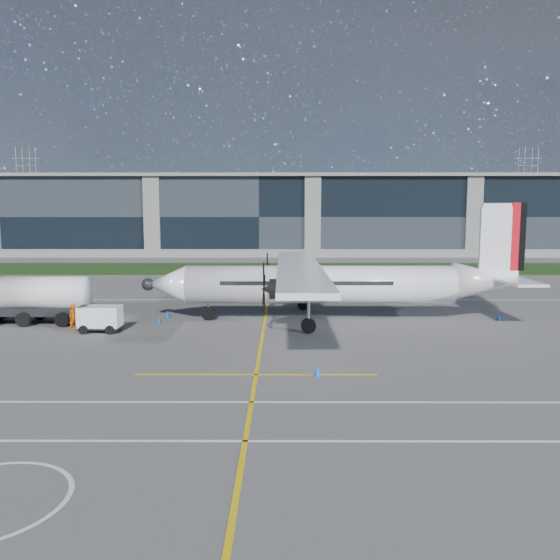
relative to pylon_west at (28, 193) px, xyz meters
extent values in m
plane|color=#5A5855|center=(80.00, -110.00, -15.00)|extent=(400.00, 400.00, 0.00)
cube|color=#16330E|center=(80.00, -102.00, -14.98)|extent=(400.00, 18.00, 0.04)
cube|color=black|center=(80.00, -70.00, -7.50)|extent=(120.00, 20.00, 15.00)
cube|color=black|center=(80.00, -10.00, -12.00)|extent=(400.00, 6.00, 6.00)
cube|color=yellow|center=(83.00, -140.00, -14.99)|extent=(0.20, 70.00, 0.01)
cube|color=white|center=(80.00, -164.00, -14.99)|extent=(90.00, 0.15, 0.01)
imported|color=#F25907|center=(70.18, -145.99, -13.92)|extent=(1.02, 1.08, 2.17)
cone|color=blue|center=(100.56, -141.87, -14.75)|extent=(0.36, 0.36, 0.50)
cone|color=blue|center=(75.41, -140.62, -14.75)|extent=(0.36, 0.36, 0.50)
cone|color=blue|center=(86.03, -156.19, -14.75)|extent=(0.36, 0.36, 0.50)
cone|color=blue|center=(75.26, -142.93, -14.75)|extent=(0.36, 0.36, 0.50)
cone|color=blue|center=(86.01, -127.51, -14.75)|extent=(0.36, 0.36, 0.50)
camera|label=1|loc=(84.29, -182.25, -7.14)|focal=35.00mm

